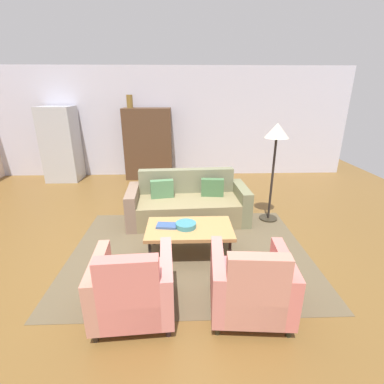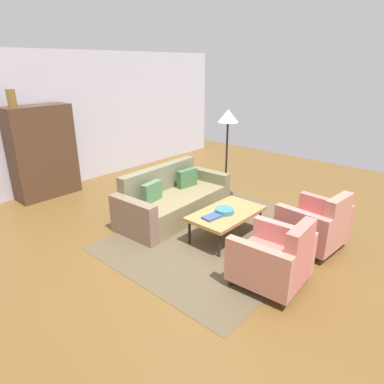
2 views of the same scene
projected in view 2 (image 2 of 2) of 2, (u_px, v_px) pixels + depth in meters
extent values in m
plane|color=brown|center=(202.00, 241.00, 5.14)|extent=(11.23, 11.23, 0.00)
cube|color=silver|center=(60.00, 121.00, 7.10)|extent=(9.36, 0.12, 2.80)
cube|color=brown|center=(223.00, 235.00, 5.31)|extent=(3.40, 2.60, 0.01)
cube|color=#877A53|center=(175.00, 206.00, 5.90)|extent=(1.79, 0.99, 0.42)
cube|color=#757658|center=(160.00, 189.00, 6.03)|extent=(1.75, 0.27, 0.86)
cube|color=#757653|center=(208.00, 186.00, 6.56)|extent=(0.23, 0.91, 0.62)
cube|color=#826A57|center=(133.00, 219.00, 5.16)|extent=(0.23, 0.91, 0.62)
cube|color=#446E42|center=(187.00, 178.00, 6.15)|extent=(0.41, 0.16, 0.32)
cube|color=#4F7C51|center=(152.00, 192.00, 5.49)|extent=(0.41, 0.18, 0.32)
cylinder|color=black|center=(189.00, 232.00, 5.02)|extent=(0.04, 0.04, 0.38)
cylinder|color=black|center=(231.00, 210.00, 5.76)|extent=(0.04, 0.04, 0.38)
cylinder|color=#262726|center=(219.00, 245.00, 4.67)|extent=(0.04, 0.04, 0.38)
cylinder|color=black|center=(260.00, 220.00, 5.41)|extent=(0.04, 0.04, 0.38)
cube|color=#B5854D|center=(226.00, 213.00, 5.14)|extent=(1.20, 0.70, 0.05)
cylinder|color=#301E1F|center=(230.00, 282.00, 4.11)|extent=(0.05, 0.05, 0.10)
cylinder|color=#3D1E19|center=(257.00, 258.00, 4.61)|extent=(0.05, 0.05, 0.10)
cylinder|color=#31251A|center=(283.00, 305.00, 3.72)|extent=(0.05, 0.05, 0.10)
cylinder|color=#312122|center=(306.00, 276.00, 4.22)|extent=(0.05, 0.05, 0.10)
cube|color=#C77169|center=(270.00, 265.00, 4.09)|extent=(0.61, 0.83, 0.30)
cube|color=#D2746B|center=(298.00, 257.00, 3.82)|extent=(0.57, 0.17, 0.78)
cube|color=tan|center=(257.00, 269.00, 3.80)|extent=(0.17, 0.81, 0.56)
cube|color=tan|center=(283.00, 245.00, 4.30)|extent=(0.17, 0.81, 0.56)
cylinder|color=#2C2A12|center=(277.00, 243.00, 5.01)|extent=(0.05, 0.05, 0.10)
cylinder|color=black|center=(301.00, 228.00, 5.45)|extent=(0.05, 0.05, 0.10)
cylinder|color=#332D1B|center=(321.00, 261.00, 4.55)|extent=(0.05, 0.05, 0.10)
cylinder|color=#292919|center=(343.00, 243.00, 4.99)|extent=(0.05, 0.05, 0.10)
cube|color=#C67174|center=(312.00, 231.00, 4.93)|extent=(0.62, 0.84, 0.30)
cube|color=tan|center=(336.00, 223.00, 4.62)|extent=(0.57, 0.18, 0.78)
cube|color=tan|center=(301.00, 230.00, 4.66)|extent=(0.18, 0.81, 0.56)
cube|color=#D47269|center=(324.00, 216.00, 5.10)|extent=(0.18, 0.81, 0.56)
cylinder|color=teal|center=(225.00, 211.00, 5.09)|extent=(0.29, 0.29, 0.07)
cube|color=#38548A|center=(212.00, 217.00, 4.92)|extent=(0.29, 0.20, 0.03)
cube|color=#4F3522|center=(43.00, 152.00, 6.63)|extent=(1.20, 0.50, 1.80)
cube|color=#382519|center=(22.00, 153.00, 6.58)|extent=(0.56, 0.01, 1.51)
cube|color=#33280F|center=(51.00, 148.00, 7.00)|extent=(0.56, 0.01, 1.51)
cylinder|color=olive|center=(11.00, 98.00, 5.98)|extent=(0.15, 0.15, 0.31)
cylinder|color=#2C261A|center=(225.00, 194.00, 6.98)|extent=(0.32, 0.32, 0.03)
cylinder|color=black|center=(226.00, 159.00, 6.72)|extent=(0.04, 0.04, 1.45)
cone|color=beige|center=(228.00, 116.00, 6.42)|extent=(0.40, 0.40, 0.24)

